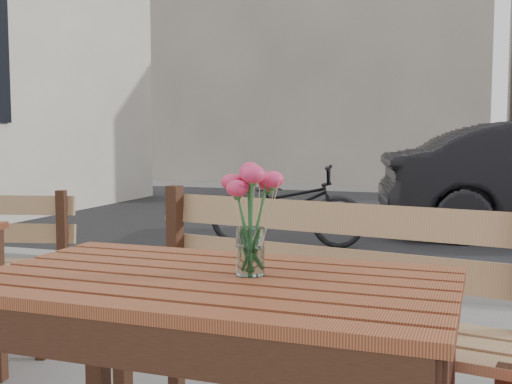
% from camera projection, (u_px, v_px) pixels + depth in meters
% --- Properties ---
extents(street, '(30.00, 8.12, 0.12)m').
position_uv_depth(street, '(405.00, 243.00, 6.70)').
color(street, black).
rests_on(street, ground).
extents(backdrop_buildings, '(15.50, 4.00, 8.00)m').
position_uv_depth(backdrop_buildings, '(454.00, 30.00, 15.13)').
color(backdrop_buildings, gray).
rests_on(backdrop_buildings, ground).
extents(main_table, '(1.29, 0.77, 0.79)m').
position_uv_depth(main_table, '(213.00, 324.00, 1.74)').
color(main_table, '#5D2718').
rests_on(main_table, ground).
extents(main_bench, '(1.61, 0.74, 0.97)m').
position_uv_depth(main_bench, '(316.00, 290.00, 2.40)').
color(main_bench, '#A38254').
rests_on(main_bench, ground).
extents(main_vase, '(0.17, 0.17, 0.31)m').
position_uv_depth(main_vase, '(250.00, 205.00, 1.73)').
color(main_vase, white).
rests_on(main_vase, main_table).
extents(bicycle, '(1.67, 0.76, 0.85)m').
position_uv_depth(bicycle, '(287.00, 206.00, 6.61)').
color(bicycle, black).
rests_on(bicycle, ground).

